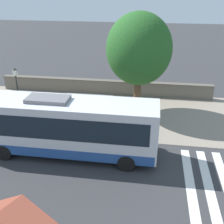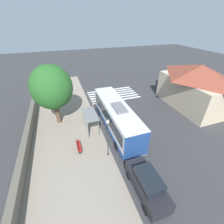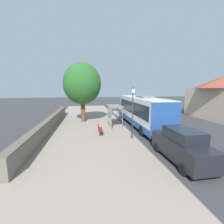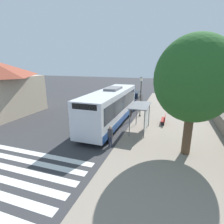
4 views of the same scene
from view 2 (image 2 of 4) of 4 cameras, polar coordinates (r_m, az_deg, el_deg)
The scene contains 12 objects.
ground_plane at distance 19.78m, azimuth -4.37°, elevation -6.36°, with size 120.00×120.00×0.00m, color #353538.
sidewalk_plaza at distance 19.46m, azimuth -17.40°, elevation -8.76°, with size 9.00×44.00×0.02m.
crosswalk_stripes at distance 28.53m, azimuth 0.46°, elevation 6.64°, with size 9.00×5.25×0.01m.
stone_wall at distance 19.65m, azimuth -29.58°, elevation -9.06°, with size 0.60×20.00×1.36m.
background_building at distance 26.80m, azimuth 29.44°, elevation 8.67°, with size 7.08×11.03×6.66m.
bus at distance 18.63m, azimuth 1.66°, elevation -1.66°, with size 2.73×11.20×3.73m.
bus_shelter at distance 18.48m, azimuth -8.78°, elevation -1.90°, with size 1.56×3.36×2.50m.
pedestrian at distance 22.60m, azimuth -6.42°, elevation 1.88°, with size 0.34×0.22×1.66m.
bench at distance 17.12m, azimuth -12.71°, elevation -12.49°, with size 0.40×1.76×0.88m.
street_lamp_near at distance 14.60m, azimuth -1.62°, elevation -8.61°, with size 0.28×0.28×4.68m.
shade_tree at distance 19.80m, azimuth -21.98°, elevation 8.63°, with size 5.01×5.01×7.93m.
parked_car_behind_bus at distance 13.61m, azimuth 13.16°, elevation -25.04°, with size 1.92×4.66×2.11m.
Camera 2 is at (-3.62, -15.08, 12.28)m, focal length 24.00 mm.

